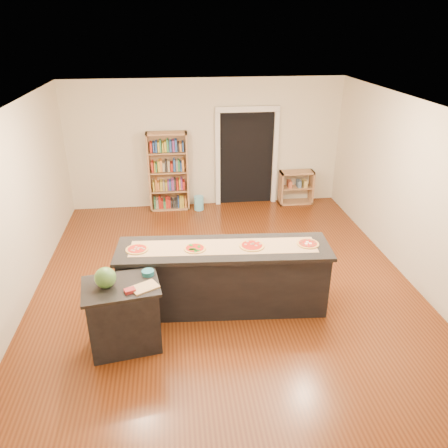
{
  "coord_description": "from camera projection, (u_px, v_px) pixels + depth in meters",
  "views": [
    {
      "loc": [
        -0.73,
        -5.88,
        3.87
      ],
      "look_at": [
        0.0,
        0.2,
        1.0
      ],
      "focal_mm": 35.0,
      "sensor_mm": 36.0,
      "label": 1
    }
  ],
  "objects": [
    {
      "name": "doorway",
      "position": [
        247.0,
        152.0,
        9.71
      ],
      "size": [
        1.4,
        0.09,
        2.21
      ],
      "color": "black",
      "rests_on": "room"
    },
    {
      "name": "pizza_b",
      "position": [
        195.0,
        248.0,
        6.04
      ],
      "size": [
        0.3,
        0.3,
        0.02
      ],
      "color": "#BA9247",
      "rests_on": "kitchen_island"
    },
    {
      "name": "package_teal",
      "position": [
        148.0,
        273.0,
        5.55
      ],
      "size": [
        0.16,
        0.16,
        0.06
      ],
      "primitive_type": "cylinder",
      "color": "#195966",
      "rests_on": "side_counter"
    },
    {
      "name": "bookshelf",
      "position": [
        168.0,
        172.0,
        9.51
      ],
      "size": [
        0.87,
        0.31,
        1.73
      ],
      "primitive_type": "cube",
      "color": "#AC7E53",
      "rests_on": "ground"
    },
    {
      "name": "room",
      "position": [
        226.0,
        205.0,
        6.42
      ],
      "size": [
        6.0,
        7.0,
        2.8
      ],
      "color": "beige",
      "rests_on": "ground"
    },
    {
      "name": "kitchen_island",
      "position": [
        224.0,
        277.0,
        6.31
      ],
      "size": [
        3.0,
        0.81,
        0.99
      ],
      "rotation": [
        0.0,
        0.0,
        -0.07
      ],
      "color": "black",
      "rests_on": "ground"
    },
    {
      "name": "low_shelf",
      "position": [
        296.0,
        187.0,
        10.02
      ],
      "size": [
        0.76,
        0.33,
        0.76
      ],
      "primitive_type": "cube",
      "color": "#AC7E53",
      "rests_on": "ground"
    },
    {
      "name": "kraft_paper",
      "position": [
        223.0,
        247.0,
        6.11
      ],
      "size": [
        2.63,
        0.65,
        0.0
      ],
      "primitive_type": "cube",
      "rotation": [
        0.0,
        0.0,
        -0.07
      ],
      "color": "tan",
      "rests_on": "kitchen_island"
    },
    {
      "name": "watermelon",
      "position": [
        105.0,
        278.0,
        5.26
      ],
      "size": [
        0.26,
        0.26,
        0.26
      ],
      "primitive_type": "sphere",
      "color": "#144214",
      "rests_on": "side_counter"
    },
    {
      "name": "pizza_c",
      "position": [
        252.0,
        246.0,
        6.11
      ],
      "size": [
        0.33,
        0.33,
        0.02
      ],
      "color": "#BA9247",
      "rests_on": "kitchen_island"
    },
    {
      "name": "side_counter",
      "position": [
        124.0,
        315.0,
        5.54
      ],
      "size": [
        0.93,
        0.68,
        0.92
      ],
      "rotation": [
        0.0,
        0.0,
        0.15
      ],
      "color": "black",
      "rests_on": "ground"
    },
    {
      "name": "pizza_a",
      "position": [
        137.0,
        249.0,
        6.02
      ],
      "size": [
        0.31,
        0.31,
        0.02
      ],
      "color": "#BA9247",
      "rests_on": "kitchen_island"
    },
    {
      "name": "waste_bin",
      "position": [
        199.0,
        203.0,
        9.76
      ],
      "size": [
        0.21,
        0.21,
        0.31
      ],
      "primitive_type": "cylinder",
      "color": "#66C4E4",
      "rests_on": "ground"
    },
    {
      "name": "package_red",
      "position": [
        130.0,
        291.0,
        5.2
      ],
      "size": [
        0.15,
        0.13,
        0.04
      ],
      "primitive_type": "cube",
      "rotation": [
        0.0,
        0.0,
        0.4
      ],
      "color": "maroon",
      "rests_on": "side_counter"
    },
    {
      "name": "cutting_board",
      "position": [
        145.0,
        287.0,
        5.28
      ],
      "size": [
        0.38,
        0.34,
        0.02
      ],
      "primitive_type": "cube",
      "rotation": [
        0.0,
        0.0,
        0.52
      ],
      "color": "tan",
      "rests_on": "side_counter"
    },
    {
      "name": "pizza_d",
      "position": [
        308.0,
        244.0,
        6.17
      ],
      "size": [
        0.32,
        0.32,
        0.02
      ],
      "color": "#BA9247",
      "rests_on": "kitchen_island"
    }
  ]
}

